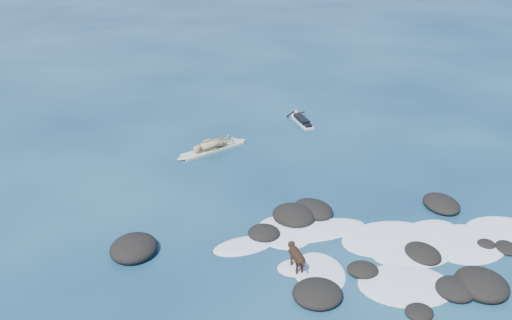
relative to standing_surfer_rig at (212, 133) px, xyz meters
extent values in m
plane|color=#0A2642|center=(2.82, -7.23, -0.79)|extent=(160.00, 160.00, 0.00)
ellipsoid|color=black|center=(5.28, -9.16, -0.70)|extent=(1.24, 1.44, 0.37)
ellipsoid|color=black|center=(3.17, -9.60, -0.70)|extent=(1.10, 1.02, 0.36)
ellipsoid|color=black|center=(6.15, -10.97, -0.65)|extent=(1.62, 1.73, 0.59)
ellipsoid|color=black|center=(2.73, -5.98, -0.67)|extent=(1.80, 1.93, 0.49)
ellipsoid|color=black|center=(-3.39, -7.23, -0.63)|extent=(1.98, 2.05, 0.64)
ellipsoid|color=black|center=(1.54, -10.41, -0.68)|extent=(1.60, 1.57, 0.45)
ellipsoid|color=black|center=(7.50, -9.05, -0.74)|extent=(0.66, 0.66, 0.23)
ellipsoid|color=black|center=(5.35, -10.98, -0.68)|extent=(1.23, 1.28, 0.44)
ellipsoid|color=black|center=(3.97, -11.61, -0.74)|extent=(0.99, 0.97, 0.22)
ellipsoid|color=black|center=(7.32, -6.47, -0.68)|extent=(1.26, 1.60, 0.44)
ellipsoid|color=black|center=(0.74, -7.11, -0.68)|extent=(1.30, 1.27, 0.44)
ellipsoid|color=black|center=(1.96, -6.27, -0.65)|extent=(1.96, 2.01, 0.58)
ellipsoid|color=black|center=(8.01, -9.35, -0.74)|extent=(0.89, 1.01, 0.21)
ellipsoid|color=white|center=(1.46, -7.02, -0.78)|extent=(1.88, 2.17, 0.12)
ellipsoid|color=white|center=(4.14, -10.43, -0.78)|extent=(3.09, 2.57, 0.12)
ellipsoid|color=white|center=(6.93, -8.83, -0.78)|extent=(3.26, 3.01, 0.12)
ellipsoid|color=white|center=(4.63, -8.07, -0.78)|extent=(3.36, 2.40, 0.12)
ellipsoid|color=white|center=(2.31, -7.13, -0.78)|extent=(3.90, 1.58, 0.12)
ellipsoid|color=white|center=(8.58, -8.45, -0.78)|extent=(3.01, 2.56, 0.12)
ellipsoid|color=white|center=(4.93, -9.09, -0.78)|extent=(2.61, 1.72, 0.12)
ellipsoid|color=white|center=(1.92, -9.36, -0.78)|extent=(1.65, 2.18, 0.12)
ellipsoid|color=white|center=(0.01, -7.56, -0.78)|extent=(2.20, 1.39, 0.12)
ellipsoid|color=white|center=(6.03, -8.03, -0.78)|extent=(2.68, 2.20, 0.12)
ellipsoid|color=white|center=(1.30, -9.01, -0.78)|extent=(1.10, 0.90, 0.12)
cube|color=beige|center=(0.00, 0.00, -0.74)|extent=(2.90, 1.86, 0.10)
ellipsoid|color=beige|center=(1.31, 0.66, -0.74)|extent=(0.67, 0.56, 0.11)
ellipsoid|color=beige|center=(-1.31, -0.66, -0.74)|extent=(0.67, 0.56, 0.11)
imported|color=tan|center=(0.00, 0.00, 0.26)|extent=(0.72, 0.83, 1.91)
cube|color=white|center=(4.67, 2.44, -0.75)|extent=(0.69, 2.03, 0.07)
ellipsoid|color=white|center=(4.55, 3.43, -0.75)|extent=(0.29, 0.46, 0.07)
cube|color=black|center=(4.67, 2.44, -0.61)|extent=(0.50, 1.26, 0.20)
sphere|color=tan|center=(4.59, 3.14, -0.50)|extent=(0.23, 0.23, 0.21)
cylinder|color=black|center=(4.32, 3.25, -0.62)|extent=(0.48, 0.32, 0.23)
cylinder|color=black|center=(4.82, 3.31, -0.62)|extent=(0.50, 0.22, 0.23)
cube|color=black|center=(4.75, 1.76, -0.65)|extent=(0.36, 0.53, 0.13)
cylinder|color=black|center=(1.30, -9.11, -0.28)|extent=(0.36, 0.64, 0.29)
sphere|color=black|center=(1.26, -8.84, -0.28)|extent=(0.34, 0.34, 0.31)
sphere|color=black|center=(1.33, -9.38, -0.28)|extent=(0.31, 0.31, 0.28)
sphere|color=black|center=(1.24, -8.67, -0.18)|extent=(0.24, 0.24, 0.22)
cone|color=black|center=(1.23, -8.54, -0.19)|extent=(0.13, 0.15, 0.11)
cone|color=black|center=(1.19, -8.69, -0.09)|extent=(0.11, 0.08, 0.11)
cone|color=black|center=(1.30, -8.67, -0.09)|extent=(0.11, 0.08, 0.11)
cylinder|color=black|center=(1.19, -8.92, -0.60)|extent=(0.08, 0.08, 0.40)
cylinder|color=black|center=(1.35, -8.90, -0.60)|extent=(0.08, 0.08, 0.40)
cylinder|color=black|center=(1.24, -9.33, -0.60)|extent=(0.08, 0.08, 0.40)
cylinder|color=black|center=(1.40, -9.31, -0.60)|extent=(0.08, 0.08, 0.40)
cylinder|color=black|center=(1.35, -9.52, -0.23)|extent=(0.09, 0.29, 0.17)
camera|label=1|loc=(-2.61, -22.44, 9.26)|focal=40.00mm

